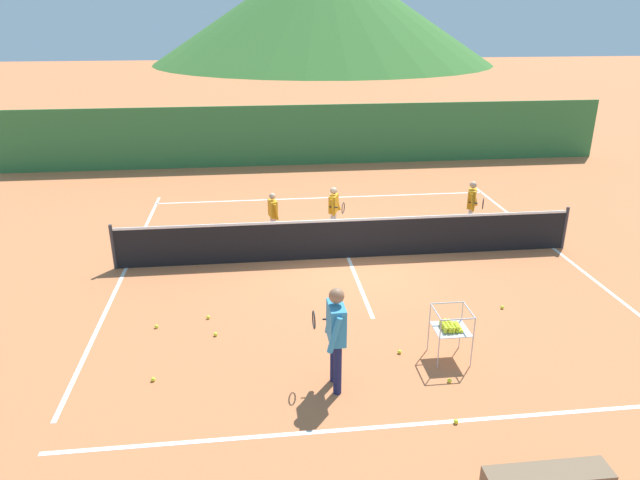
{
  "coord_description": "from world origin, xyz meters",
  "views": [
    {
      "loc": [
        -2.12,
        -12.4,
        5.44
      ],
      "look_at": [
        -0.81,
        -1.23,
        0.97
      ],
      "focal_mm": 32.56,
      "sensor_mm": 36.0,
      "label": 1
    }
  ],
  "objects_px": {
    "tennis_ball_6": "(400,352)",
    "tennis_ball_2": "(456,421)",
    "tennis_ball_7": "(449,381)",
    "student_0": "(273,212)",
    "tennis_ball_5": "(502,307)",
    "ball_cart": "(450,327)",
    "tennis_ball_1": "(216,334)",
    "instructor": "(336,329)",
    "tennis_ball_4": "(156,326)",
    "tennis_ball_0": "(153,379)",
    "tennis_net": "(349,238)",
    "tennis_ball_3": "(208,317)",
    "student_1": "(334,207)",
    "student_2": "(472,202)"
  },
  "relations": [
    {
      "from": "instructor",
      "to": "tennis_ball_2",
      "type": "bearing_deg",
      "value": -33.85
    },
    {
      "from": "tennis_net",
      "to": "student_0",
      "type": "bearing_deg",
      "value": 139.76
    },
    {
      "from": "tennis_net",
      "to": "tennis_ball_6",
      "type": "relative_size",
      "value": 157.62
    },
    {
      "from": "tennis_ball_3",
      "to": "tennis_ball_4",
      "type": "relative_size",
      "value": 1.0
    },
    {
      "from": "tennis_ball_7",
      "to": "tennis_ball_1",
      "type": "bearing_deg",
      "value": 153.67
    },
    {
      "from": "tennis_ball_6",
      "to": "tennis_ball_7",
      "type": "bearing_deg",
      "value": -57.22
    },
    {
      "from": "tennis_ball_1",
      "to": "tennis_ball_2",
      "type": "distance_m",
      "value": 4.47
    },
    {
      "from": "tennis_ball_5",
      "to": "ball_cart",
      "type": "bearing_deg",
      "value": -136.18
    },
    {
      "from": "instructor",
      "to": "tennis_ball_4",
      "type": "xyz_separation_m",
      "value": [
        -3.01,
        2.14,
        -0.98
      ]
    },
    {
      "from": "instructor",
      "to": "ball_cart",
      "type": "xyz_separation_m",
      "value": [
        1.99,
        0.57,
        -0.42
      ]
    },
    {
      "from": "student_0",
      "to": "tennis_ball_3",
      "type": "height_order",
      "value": "student_0"
    },
    {
      "from": "tennis_ball_4",
      "to": "tennis_ball_5",
      "type": "distance_m",
      "value": 6.62
    },
    {
      "from": "tennis_ball_3",
      "to": "tennis_ball_6",
      "type": "bearing_deg",
      "value": -25.66
    },
    {
      "from": "ball_cart",
      "to": "tennis_ball_7",
      "type": "height_order",
      "value": "ball_cart"
    },
    {
      "from": "tennis_ball_5",
      "to": "student_1",
      "type": "bearing_deg",
      "value": 122.15
    },
    {
      "from": "tennis_ball_0",
      "to": "tennis_ball_6",
      "type": "bearing_deg",
      "value": 4.57
    },
    {
      "from": "tennis_ball_3",
      "to": "tennis_ball_6",
      "type": "xyz_separation_m",
      "value": [
        3.31,
        -1.59,
        0.0
      ]
    },
    {
      "from": "student_0",
      "to": "student_1",
      "type": "relative_size",
      "value": 0.95
    },
    {
      "from": "instructor",
      "to": "tennis_ball_3",
      "type": "bearing_deg",
      "value": 131.24
    },
    {
      "from": "tennis_ball_0",
      "to": "tennis_ball_3",
      "type": "relative_size",
      "value": 1.0
    },
    {
      "from": "tennis_net",
      "to": "ball_cart",
      "type": "height_order",
      "value": "tennis_net"
    },
    {
      "from": "tennis_ball_1",
      "to": "tennis_ball_5",
      "type": "relative_size",
      "value": 1.0
    },
    {
      "from": "instructor",
      "to": "student_2",
      "type": "xyz_separation_m",
      "value": [
        4.46,
        6.29,
        -0.19
      ]
    },
    {
      "from": "tennis_ball_2",
      "to": "tennis_ball_7",
      "type": "bearing_deg",
      "value": 76.82
    },
    {
      "from": "ball_cart",
      "to": "tennis_ball_6",
      "type": "distance_m",
      "value": 0.98
    },
    {
      "from": "tennis_net",
      "to": "ball_cart",
      "type": "bearing_deg",
      "value": -77.41
    },
    {
      "from": "student_0",
      "to": "tennis_ball_4",
      "type": "xyz_separation_m",
      "value": [
        -2.33,
        -4.24,
        -0.7
      ]
    },
    {
      "from": "instructor",
      "to": "student_2",
      "type": "relative_size",
      "value": 1.23
    },
    {
      "from": "student_0",
      "to": "tennis_ball_1",
      "type": "distance_m",
      "value": 4.86
    },
    {
      "from": "student_0",
      "to": "ball_cart",
      "type": "height_order",
      "value": "student_0"
    },
    {
      "from": "student_0",
      "to": "tennis_ball_0",
      "type": "height_order",
      "value": "student_0"
    },
    {
      "from": "student_2",
      "to": "ball_cart",
      "type": "relative_size",
      "value": 1.53
    },
    {
      "from": "ball_cart",
      "to": "tennis_ball_2",
      "type": "relative_size",
      "value": 13.22
    },
    {
      "from": "student_1",
      "to": "tennis_ball_6",
      "type": "distance_m",
      "value": 5.72
    },
    {
      "from": "tennis_ball_1",
      "to": "tennis_ball_7",
      "type": "distance_m",
      "value": 4.15
    },
    {
      "from": "tennis_ball_6",
      "to": "tennis_ball_7",
      "type": "height_order",
      "value": "same"
    },
    {
      "from": "tennis_ball_1",
      "to": "tennis_ball_6",
      "type": "distance_m",
      "value": 3.28
    },
    {
      "from": "tennis_net",
      "to": "tennis_ball_2",
      "type": "height_order",
      "value": "tennis_net"
    },
    {
      "from": "tennis_ball_6",
      "to": "student_0",
      "type": "bearing_deg",
      "value": 108.76
    },
    {
      "from": "student_2",
      "to": "tennis_ball_0",
      "type": "relative_size",
      "value": 20.18
    },
    {
      "from": "tennis_net",
      "to": "student_0",
      "type": "distance_m",
      "value": 2.23
    },
    {
      "from": "student_0",
      "to": "tennis_ball_4",
      "type": "distance_m",
      "value": 4.89
    },
    {
      "from": "tennis_ball_6",
      "to": "tennis_ball_2",
      "type": "bearing_deg",
      "value": -79.11
    },
    {
      "from": "student_0",
      "to": "tennis_ball_1",
      "type": "relative_size",
      "value": 17.92
    },
    {
      "from": "tennis_ball_7",
      "to": "tennis_ball_6",
      "type": "bearing_deg",
      "value": 122.78
    },
    {
      "from": "tennis_ball_2",
      "to": "student_1",
      "type": "bearing_deg",
      "value": 95.31
    },
    {
      "from": "student_2",
      "to": "tennis_ball_6",
      "type": "distance_m",
      "value": 6.43
    },
    {
      "from": "instructor",
      "to": "tennis_ball_7",
      "type": "xyz_separation_m",
      "value": [
        1.8,
        -0.11,
        -0.98
      ]
    },
    {
      "from": "tennis_net",
      "to": "ball_cart",
      "type": "relative_size",
      "value": 11.92
    },
    {
      "from": "tennis_ball_0",
      "to": "tennis_ball_6",
      "type": "xyz_separation_m",
      "value": [
        4.05,
        0.32,
        0.0
      ]
    }
  ]
}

